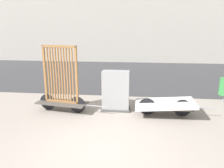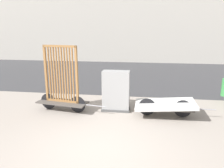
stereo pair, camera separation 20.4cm
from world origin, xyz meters
name	(u,v)px [view 1 (the left image)]	position (x,y,z in m)	size (l,w,h in m)	color
ground_plane	(101,150)	(0.00, 0.00, 0.00)	(60.00, 60.00, 0.00)	gray
road_strip	(124,73)	(0.00, 9.08, 0.00)	(56.00, 9.66, 0.01)	#38383A
bike_cart_with_bedframe	(62,89)	(-1.71, 2.31, 0.77)	(2.46, 0.91, 2.24)	#4C4742
bike_cart_with_mattress	(165,104)	(1.72, 2.31, 0.37)	(2.52, 1.10, 0.56)	#4C4742
utility_cabinet	(116,92)	(0.09, 2.61, 0.65)	(0.97, 0.47, 1.38)	#4C4C4C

